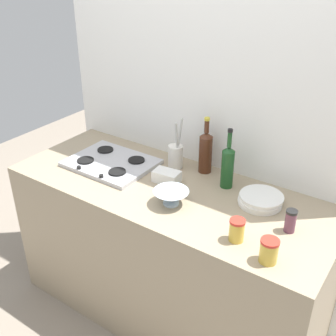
{
  "coord_description": "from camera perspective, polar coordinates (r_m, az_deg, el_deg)",
  "views": [
    {
      "loc": [
        1.09,
        -1.58,
        2.06
      ],
      "look_at": [
        0.0,
        0.0,
        1.02
      ],
      "focal_mm": 44.79,
      "sensor_mm": 36.0,
      "label": 1
    }
  ],
  "objects": [
    {
      "name": "ground_plane",
      "position": [
        2.82,
        0.0,
        -18.53
      ],
      "size": [
        6.0,
        6.0,
        0.0
      ],
      "primitive_type": "plane",
      "color": "gray",
      "rests_on": "ground"
    },
    {
      "name": "counter_block",
      "position": [
        2.51,
        0.0,
        -11.51
      ],
      "size": [
        1.8,
        0.7,
        0.9
      ],
      "primitive_type": "cube",
      "color": "tan",
      "rests_on": "ground"
    },
    {
      "name": "backsplash_panel",
      "position": [
        2.43,
        5.13,
        5.99
      ],
      "size": [
        1.9,
        0.06,
        2.28
      ],
      "primitive_type": "cube",
      "color": "white",
      "rests_on": "ground"
    },
    {
      "name": "stovetop_hob",
      "position": [
        2.49,
        -7.76,
        0.73
      ],
      "size": [
        0.49,
        0.38,
        0.04
      ],
      "color": "#B2B2B7",
      "rests_on": "counter_block"
    },
    {
      "name": "plate_stack",
      "position": [
        2.15,
        12.47,
        -4.22
      ],
      "size": [
        0.22,
        0.23,
        0.05
      ],
      "color": "white",
      "rests_on": "counter_block"
    },
    {
      "name": "wine_bottle_leftmost",
      "position": [
        2.22,
        8.11,
        0.31
      ],
      "size": [
        0.07,
        0.07,
        0.33
      ],
      "color": "#19471E",
      "rests_on": "counter_block"
    },
    {
      "name": "wine_bottle_mid_left",
      "position": [
        2.36,
        5.13,
        2.3
      ],
      "size": [
        0.08,
        0.08,
        0.33
      ],
      "color": "#472314",
      "rests_on": "counter_block"
    },
    {
      "name": "mixing_bowl",
      "position": [
        2.09,
        0.42,
        -3.93
      ],
      "size": [
        0.18,
        0.18,
        0.08
      ],
      "color": "silver",
      "rests_on": "counter_block"
    },
    {
      "name": "butter_dish",
      "position": [
        2.29,
        -0.18,
        -1.17
      ],
      "size": [
        0.15,
        0.1,
        0.06
      ],
      "primitive_type": "cube",
      "rotation": [
        0.0,
        0.0,
        0.1
      ],
      "color": "white",
      "rests_on": "counter_block"
    },
    {
      "name": "utensil_crock",
      "position": [
        2.41,
        1.04,
        1.71
      ],
      "size": [
        0.08,
        0.08,
        0.3
      ],
      "color": "silver",
      "rests_on": "counter_block"
    },
    {
      "name": "condiment_jar_front",
      "position": [
        1.78,
        13.56,
        -10.89
      ],
      "size": [
        0.08,
        0.08,
        0.11
      ],
      "color": "gold",
      "rests_on": "counter_block"
    },
    {
      "name": "condiment_jar_rear",
      "position": [
        1.87,
        9.34,
        -8.34
      ],
      "size": [
        0.07,
        0.07,
        0.11
      ],
      "color": "gold",
      "rests_on": "counter_block"
    },
    {
      "name": "condiment_jar_spare",
      "position": [
        1.98,
        16.37,
        -6.85
      ],
      "size": [
        0.05,
        0.05,
        0.11
      ],
      "color": "#66384C",
      "rests_on": "counter_block"
    }
  ]
}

